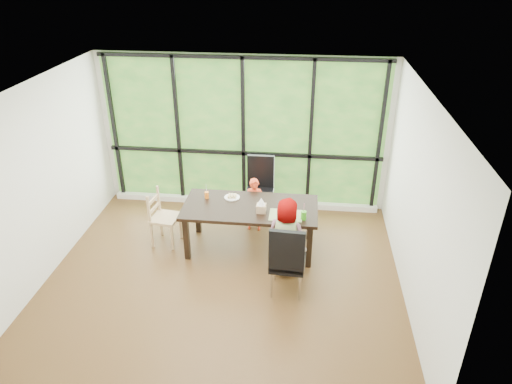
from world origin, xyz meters
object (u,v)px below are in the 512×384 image
Objects in this scene: plate_near at (288,215)px; green_cup at (304,215)px; chair_interior_leather at (288,258)px; dining_table at (250,227)px; orange_cup at (207,195)px; chair_window_leather at (260,189)px; child_older at (288,237)px; child_toddler at (255,205)px; tissue_box at (261,208)px; chair_end_beech at (165,218)px; plate_far at (232,197)px.

green_cup is at bearing -22.67° from plate_near.
dining_table is at bearing -53.92° from chair_interior_leather.
dining_table is 0.84m from orange_cup.
plate_near is at bearing 157.33° from green_cup.
chair_window_leather is 1.50m from green_cup.
child_older is (0.60, -0.54, 0.22)m from dining_table.
child_toddler is 0.82m from tissue_box.
child_older is 0.39m from green_cup.
chair_end_beech is 1.57m from tissue_box.
chair_interior_leather is 1.77m from orange_cup.
dining_table is 0.99m from chair_window_leather.
dining_table is at bearing -14.93° from orange_cup.
child_toddler reaches higher than dining_table.
dining_table is 19.48× the size of orange_cup.
chair_window_leather is 10.41× the size of orange_cup.
chair_window_leather is 0.91× the size of child_older.
chair_window_leather is at bearing 84.36° from child_toddler.
orange_cup is (-1.32, 1.15, 0.26)m from chair_interior_leather.
chair_end_beech is (-1.38, -0.96, -0.09)m from chair_window_leather.
chair_end_beech is 2.02m from child_older.
plate_near is (-0.04, 0.77, 0.22)m from chair_interior_leather.
child_older is 0.38m from plate_near.
dining_table is 15.93× the size of green_cup.
green_cup reaches higher than orange_cup.
chair_interior_leather is at bearing -67.76° from child_toddler.
tissue_box is at bearing -75.67° from child_toddler.
child_toddler is at bearing 127.13° from plate_near.
child_older reaches higher than chair_window_leather.
child_older is at bearing -70.10° from chair_window_leather.
green_cup is 0.91× the size of tissue_box.
dining_table is 2.25× the size of chair_end_beech.
chair_window_leather is at bearing 97.15° from tissue_box.
chair_window_leather is 4.48× the size of plate_far.
chair_interior_leather reaches higher than plate_far.
chair_interior_leather is (0.62, -0.96, 0.17)m from dining_table.
plate_near is at bearing -16.59° from orange_cup.
chair_interior_leather is 0.91× the size of child_older.
child_older is at bearing -83.40° from chair_interior_leather.
chair_window_leather reaches higher than child_toddler.
chair_window_leather reaches higher than plate_far.
chair_window_leather is (0.04, 0.98, 0.17)m from dining_table.
chair_interior_leather is 5.05× the size of plate_near.
chair_window_leather is 7.71× the size of tissue_box.
chair_end_beech reaches higher than plate_far.
child_older reaches higher than dining_table.
child_older is 1.21m from plate_far.
green_cup is at bearing -113.79° from child_older.
dining_table is at bearing -37.09° from plate_far.
chair_window_leather is 1.69m from chair_end_beech.
green_cup is (2.15, -0.30, 0.36)m from chair_end_beech.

